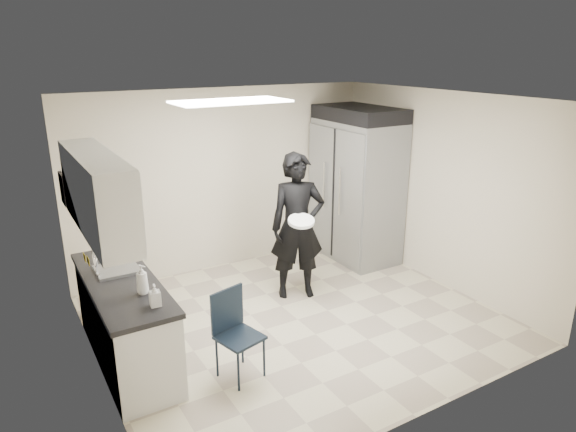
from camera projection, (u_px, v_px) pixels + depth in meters
floor at (298, 319)px, 6.16m from camera, size 4.50×4.50×0.00m
ceiling at (299, 99)px, 5.35m from camera, size 4.50×4.50×0.00m
back_wall at (225, 180)px, 7.39m from camera, size 4.50×0.00×4.50m
left_wall at (89, 256)px, 4.67m from camera, size 0.00×4.00×4.00m
right_wall at (441, 190)px, 6.85m from camera, size 0.00×4.00×4.00m
ceiling_panel at (231, 101)px, 5.40m from camera, size 1.20×0.60×0.02m
lower_counter at (126, 323)px, 5.25m from camera, size 0.60×1.90×0.86m
countertop at (121, 282)px, 5.10m from camera, size 0.64×1.95×0.05m
sink at (117, 274)px, 5.32m from camera, size 0.42×0.40×0.14m
faucet at (96, 265)px, 5.18m from camera, size 0.02×0.02×0.24m
upper_cabinets at (97, 193)px, 4.75m from camera, size 0.35×1.80×0.75m
towel_dispenser at (72, 188)px, 5.72m from camera, size 0.22×0.30×0.35m
notice_sticker_left at (88, 261)px, 4.77m from camera, size 0.00×0.12×0.07m
notice_sticker_right at (85, 258)px, 4.95m from camera, size 0.00×0.12×0.07m
commercial_fridge at (356, 191)px, 7.77m from camera, size 0.80×1.35×2.10m
fridge_compressor at (360, 114)px, 7.41m from camera, size 0.80×1.35×0.20m
folding_chair at (240, 338)px, 4.97m from camera, size 0.47×0.47×0.87m
man_tuxedo at (297, 227)px, 6.51m from camera, size 0.82×0.68×1.90m
bucket_lid at (301, 221)px, 6.23m from camera, size 0.42×0.42×0.04m
soap_bottle_a at (142, 279)px, 4.78m from camera, size 0.15×0.15×0.29m
soap_bottle_b at (155, 295)px, 4.56m from camera, size 0.10×0.11×0.21m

